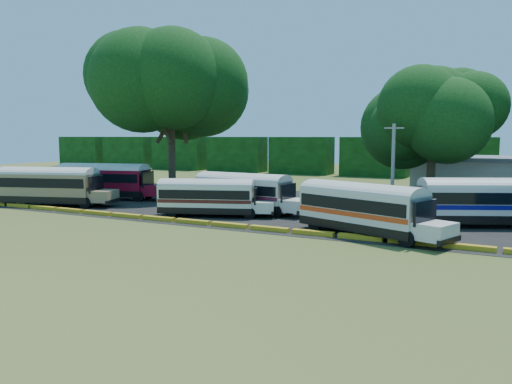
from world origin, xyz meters
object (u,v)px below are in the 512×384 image
at_px(bus_red, 106,179).
at_px(tree_west, 170,82).
at_px(bus_white_red, 364,206).
at_px(bus_beige, 51,184).
at_px(bus_cream_west, 209,195).

distance_m(bus_red, tree_west, 12.62).
bearing_deg(bus_red, bus_white_red, -27.36).
xyz_separation_m(bus_beige, bus_cream_west, (15.64, 1.32, -0.33)).
xyz_separation_m(bus_beige, bus_red, (0.97, 5.80, 0.04)).
height_order(bus_red, bus_white_red, bus_red).
xyz_separation_m(bus_cream_west, tree_west, (-12.25, 11.91, 10.27)).
bearing_deg(bus_beige, bus_cream_west, -11.66).
bearing_deg(tree_west, bus_red, -108.02).
relative_size(bus_beige, tree_west, 0.63).
height_order(bus_cream_west, bus_white_red, bus_white_red).
bearing_deg(bus_red, bus_cream_west, -31.08).
bearing_deg(tree_west, bus_beige, -104.36).
xyz_separation_m(bus_red, tree_west, (2.42, 7.44, 9.90)).
distance_m(bus_beige, bus_red, 5.88).
bearing_deg(bus_white_red, bus_red, -172.35).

